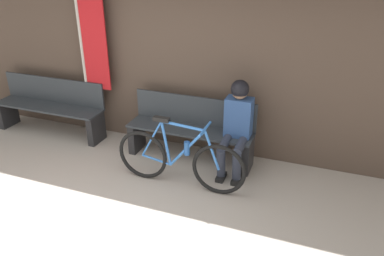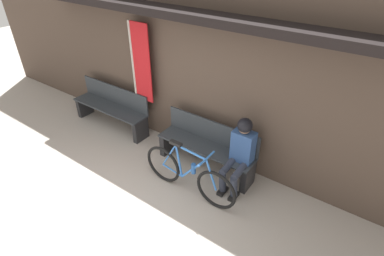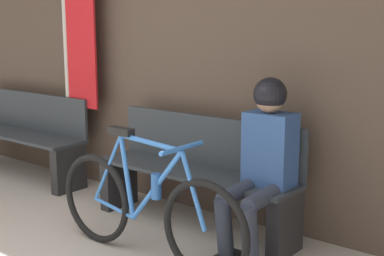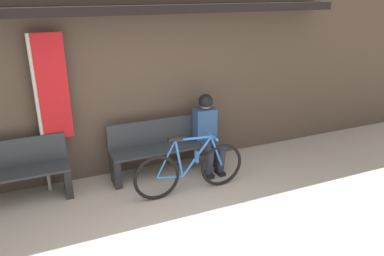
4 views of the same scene
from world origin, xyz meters
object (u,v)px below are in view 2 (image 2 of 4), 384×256
bicycle (188,175)px  park_bench_far (112,108)px  park_bench_near (207,147)px  person_seated (240,150)px  banner_pole (140,70)px

bicycle → park_bench_far: size_ratio=0.92×
park_bench_near → bicycle: bicycle is taller
bicycle → park_bench_far: (-2.48, 0.70, 0.06)m
person_seated → park_bench_far: (-3.03, 0.11, -0.29)m
park_bench_near → person_seated: (0.66, -0.11, 0.30)m
banner_pole → person_seated: bearing=-7.0°
park_bench_near → person_seated: bearing=-9.3°
bicycle → person_seated: size_ratio=1.35×
person_seated → banner_pole: (-2.26, 0.28, 0.67)m
park_bench_near → park_bench_far: (-2.37, 0.00, 0.00)m
banner_pole → park_bench_far: bearing=-167.7°
bicycle → banner_pole: 2.17m
person_seated → banner_pole: bearing=173.0°
bicycle → person_seated: person_seated is taller
person_seated → park_bench_far: bearing=177.9°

